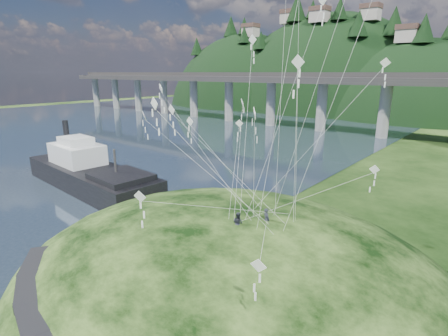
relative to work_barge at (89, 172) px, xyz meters
The scene contains 10 objects.
ground 20.98m from the work_barge, 17.81° to the right, with size 320.00×320.00×0.00m, color black.
water 57.27m from the work_barge, 155.63° to the left, with size 240.00×240.00×0.00m, color #29394C.
grass_hill 28.45m from the work_barge, ahead, with size 36.00×32.00×13.00m.
footpath 31.73m from the work_barge, 30.54° to the right, with size 22.29×5.84×0.83m.
bridge 64.47m from the work_barge, 95.91° to the left, with size 160.00×11.00×15.00m.
far_ridge 118.58m from the work_barge, 101.57° to the left, with size 153.00×70.00×94.50m.
work_barge is the anchor object (origin of this frame).
wooden_dock 15.77m from the work_barge, ahead, with size 16.13×3.40×1.14m.
kite_flyers 30.07m from the work_barge, ahead, with size 1.94×2.47×1.73m.
kite_swarm 30.95m from the work_barge, ahead, with size 18.82×16.52×20.84m.
Camera 1 is at (22.70, -16.37, 15.02)m, focal length 28.00 mm.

